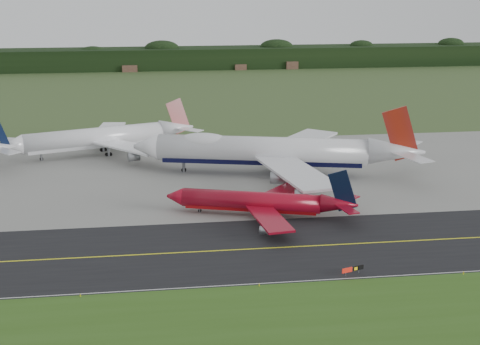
% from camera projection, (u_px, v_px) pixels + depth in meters
% --- Properties ---
extents(ground, '(600.00, 600.00, 0.00)m').
position_uv_depth(ground, '(250.00, 241.00, 134.55)').
color(ground, '#2F4821').
rests_on(ground, ground).
extents(grass_verge, '(400.00, 30.00, 0.01)m').
position_uv_depth(grass_verge, '(284.00, 328.00, 101.21)').
color(grass_verge, '#325719').
rests_on(grass_verge, ground).
extents(taxiway, '(400.00, 32.00, 0.02)m').
position_uv_depth(taxiway, '(253.00, 249.00, 130.74)').
color(taxiway, black).
rests_on(taxiway, ground).
extents(apron, '(400.00, 78.00, 0.01)m').
position_uv_depth(apron, '(224.00, 172.00, 183.12)').
color(apron, gray).
rests_on(apron, ground).
extents(taxiway_centreline, '(400.00, 0.40, 0.00)m').
position_uv_depth(taxiway_centreline, '(253.00, 249.00, 130.73)').
color(taxiway_centreline, yellow).
rests_on(taxiway_centreline, taxiway).
extents(taxiway_edge_line, '(400.00, 0.25, 0.00)m').
position_uv_depth(taxiway_edge_line, '(267.00, 283.00, 115.97)').
color(taxiway_edge_line, silver).
rests_on(taxiway_edge_line, taxiway).
extents(horizon_treeline, '(700.00, 25.00, 12.00)m').
position_uv_depth(horizon_treeline, '(183.00, 59.00, 393.74)').
color(horizon_treeline, black).
rests_on(horizon_treeline, ground).
extents(jet_ba_747, '(77.23, 62.81, 19.63)m').
position_uv_depth(jet_ba_747, '(272.00, 151.00, 178.41)').
color(jet_ba_747, silver).
rests_on(jet_ba_747, ground).
extents(jet_red_737, '(42.15, 33.51, 11.63)m').
position_uv_depth(jet_red_737, '(261.00, 202.00, 148.21)').
color(jet_red_737, maroon).
rests_on(jet_red_737, ground).
extents(jet_star_tail, '(56.49, 46.04, 15.23)m').
position_uv_depth(jet_star_tail, '(104.00, 137.00, 200.73)').
color(jet_star_tail, white).
rests_on(jet_star_tail, ground).
extents(taxiway_sign, '(4.32, 1.54, 1.50)m').
position_uv_depth(taxiway_sign, '(353.00, 269.00, 119.11)').
color(taxiway_sign, slate).
rests_on(taxiway_sign, ground).
extents(edge_marker_left, '(0.16, 0.16, 0.50)m').
position_uv_depth(edge_marker_left, '(80.00, 295.00, 111.00)').
color(edge_marker_left, yellow).
rests_on(edge_marker_left, ground).
extents(edge_marker_center, '(0.16, 0.16, 0.50)m').
position_uv_depth(edge_marker_center, '(259.00, 285.00, 114.77)').
color(edge_marker_center, yellow).
rests_on(edge_marker_center, ground).
extents(edge_marker_right, '(0.16, 0.16, 0.50)m').
position_uv_depth(edge_marker_right, '(463.00, 273.00, 119.40)').
color(edge_marker_right, yellow).
rests_on(edge_marker_right, ground).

